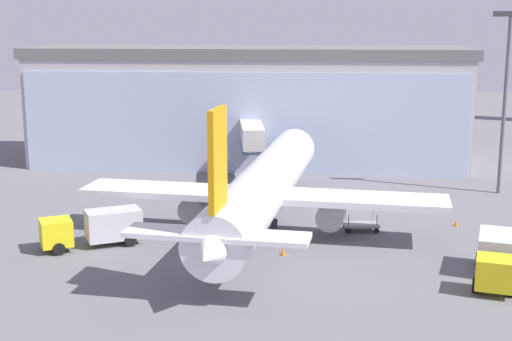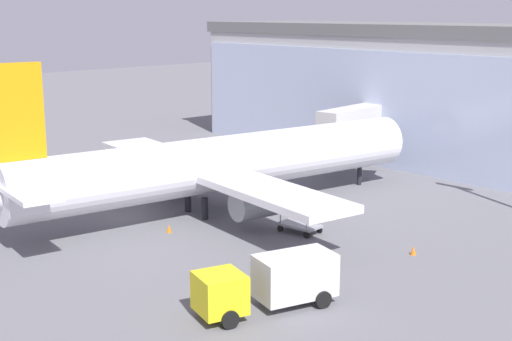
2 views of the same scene
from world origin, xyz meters
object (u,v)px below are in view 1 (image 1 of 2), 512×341
Objects in this scene: baggage_cart at (361,225)px; apron_light_mast at (506,86)px; safety_cone_wingtip at (456,223)px; airplane at (264,187)px; catering_truck at (95,227)px; jet_bridge at (251,135)px; safety_cone_nose at (283,252)px; fuel_truck at (495,257)px.

apron_light_mast is at bearing -142.36° from baggage_cart.
baggage_cart reaches higher than safety_cone_wingtip.
airplane is 13.32m from catering_truck.
safety_cone_nose is at bearing -178.01° from jet_bridge.
safety_cone_nose is 16.26m from safety_cone_wingtip.
apron_light_mast is 30.45m from safety_cone_nose.
catering_truck is 13.72× the size of safety_cone_wingtip.
airplane reaches higher than safety_cone_nose.
apron_light_mast is at bearing 59.70° from safety_cone_wingtip.
baggage_cart is at bearing -78.88° from airplane.
apron_light_mast is 2.30× the size of catering_truck.
jet_bridge is at bearing -67.41° from baggage_cart.
baggage_cart is (7.78, 0.29, -3.08)m from airplane.
baggage_cart is 8.89m from safety_cone_nose.
safety_cone_nose is at bearing -89.72° from fuel_truck.
jet_bridge is at bearing -139.10° from catering_truck.
airplane is 16.20m from safety_cone_wingtip.
catering_truck reaches higher than baggage_cart.
safety_cone_wingtip is (14.18, 7.96, 0.00)m from safety_cone_nose.
airplane is 67.22× the size of safety_cone_wingtip.
catering_truck and fuel_truck have the same top height.
apron_light_mast is 0.47× the size of airplane.
safety_cone_nose and safety_cone_wingtip have the same top height.
airplane is at bearing -173.13° from safety_cone_wingtip.
safety_cone_wingtip is (17.58, -17.36, -4.32)m from jet_bridge.
jet_bridge is at bearing -132.79° from fuel_truck.
airplane is at bearing 174.46° from catering_truck.
airplane is at bearing 179.79° from jet_bridge.
airplane reaches higher than baggage_cart.
jet_bridge reaches higher than baggage_cart.
airplane is 4.90× the size of catering_truck.
safety_cone_nose is (3.40, -25.32, -4.32)m from jet_bridge.
safety_cone_nose is (13.97, -1.68, -1.19)m from catering_truck.
airplane reaches higher than safety_cone_wingtip.
baggage_cart is (-7.55, 10.48, -0.97)m from fuel_truck.
jet_bridge reaches higher than catering_truck.
apron_light_mast is 16.86m from safety_cone_wingtip.
jet_bridge is 21.66m from baggage_cart.
baggage_cart is 5.29× the size of safety_cone_nose.
apron_light_mast is 5.95× the size of baggage_cart.
catering_truck is at bearing -152.83° from apron_light_mast.
baggage_cart is at bearing 168.01° from catering_truck.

